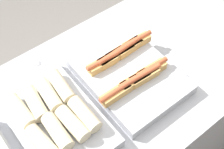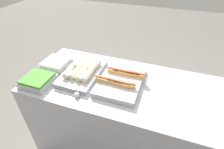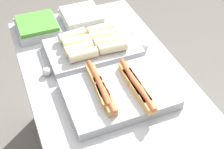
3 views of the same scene
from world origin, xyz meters
name	(u,v)px [view 2 (image 2 of 3)]	position (x,y,z in m)	size (l,w,h in m)	color
ground_plane	(123,145)	(0.00, 0.00, 0.00)	(12.00, 12.00, 0.00)	slate
counter	(125,120)	(0.00, 0.00, 0.47)	(1.82, 0.80, 0.94)	#A8AAB2
tray_hotdogs	(121,80)	(-0.06, 0.00, 0.98)	(0.41, 0.50, 0.10)	#A8AAB2
tray_wraps	(83,72)	(-0.43, 0.00, 0.99)	(0.31, 0.50, 0.11)	#A8AAB2
tray_side_front	(38,80)	(-0.75, -0.24, 0.98)	(0.25, 0.24, 0.07)	#A8AAB2
tray_side_back	(56,64)	(-0.75, 0.04, 0.98)	(0.25, 0.24, 0.07)	#A8AAB2
serving_spoon_near	(74,95)	(-0.36, -0.28, 0.96)	(0.24, 0.05, 0.05)	silver
serving_spoon_far	(101,60)	(-0.37, 0.28, 0.96)	(0.23, 0.05, 0.05)	silver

